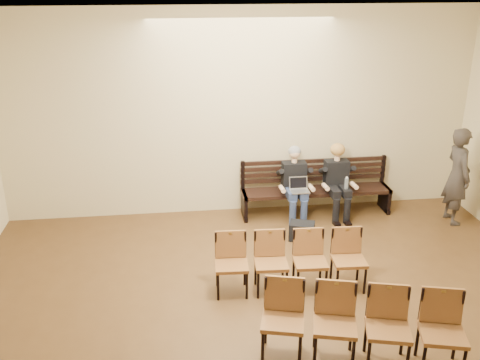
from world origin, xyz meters
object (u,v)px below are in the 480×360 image
object	(u,v)px
chair_row_back	(361,328)
bag	(302,231)
seated_man	(295,185)
bench	(316,201)
passerby	(459,169)
chair_row_front	(291,263)
laptop	(300,192)
water_bottle	(346,190)
seated_woman	(337,184)

from	to	relation	value
chair_row_back	bag	bearing A→B (deg)	103.87
seated_man	bag	bearing A→B (deg)	-93.76
bench	passerby	distance (m)	2.41
bench	chair_row_front	bearing A→B (deg)	-112.33
chair_row_back	bench	bearing A→B (deg)	97.11
bench	bag	bearing A→B (deg)	-116.44
chair_row_front	chair_row_back	size ratio (longest dim) A/B	0.93
bench	chair_row_front	distance (m)	2.53
laptop	passerby	world-z (taller)	passerby
bench	water_bottle	world-z (taller)	water_bottle
passerby	chair_row_front	xyz separation A→B (m)	(-3.18, -1.73, -0.54)
seated_man	passerby	world-z (taller)	passerby
seated_woman	chair_row_back	distance (m)	3.78
seated_woman	laptop	size ratio (longest dim) A/B	3.76
bag	seated_woman	bearing A→B (deg)	45.73
seated_man	water_bottle	world-z (taller)	seated_man
water_bottle	bench	bearing A→B (deg)	142.38
passerby	bag	bearing A→B (deg)	97.21
seated_woman	chair_row_back	xyz separation A→B (m)	(-0.84, -3.69, -0.14)
laptop	water_bottle	xyz separation A→B (m)	(0.80, 0.03, -0.00)
water_bottle	passerby	world-z (taller)	passerby
seated_woman	laptop	distance (m)	0.75
laptop	passerby	bearing A→B (deg)	9.64
laptop	water_bottle	bearing A→B (deg)	17.29
seated_man	chair_row_back	distance (m)	3.69
seated_man	seated_woman	world-z (taller)	seated_man
seated_man	bag	world-z (taller)	seated_man
water_bottle	chair_row_front	distance (m)	2.44
chair_row_front	chair_row_back	world-z (taller)	chair_row_back
bag	seated_man	bearing A→B (deg)	86.24
seated_woman	bag	distance (m)	1.22
bench	passerby	xyz separation A→B (m)	(2.22, -0.60, 0.72)
water_bottle	bag	distance (m)	1.16
bench	water_bottle	bearing A→B (deg)	-37.62
bench	laptop	bearing A→B (deg)	-136.73
bench	seated_man	distance (m)	0.57
passerby	seated_woman	bearing A→B (deg)	75.81
passerby	water_bottle	bearing A→B (deg)	81.36
bench	chair_row_back	bearing A→B (deg)	-97.65
water_bottle	bag	world-z (taller)	water_bottle
seated_man	passerby	size ratio (longest dim) A/B	0.63
seated_woman	passerby	bearing A→B (deg)	-14.24
bag	chair_row_front	xyz separation A→B (m)	(-0.49, -1.39, 0.27)
seated_woman	passerby	size ratio (longest dim) A/B	0.61
chair_row_front	bag	bearing A→B (deg)	73.48
bag	chair_row_back	xyz separation A→B (m)	(-0.04, -2.87, 0.30)
water_bottle	chair_row_back	bearing A→B (deg)	-105.00
bench	laptop	world-z (taller)	laptop
laptop	chair_row_front	world-z (taller)	chair_row_front
seated_woman	water_bottle	bearing A→B (deg)	-66.05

